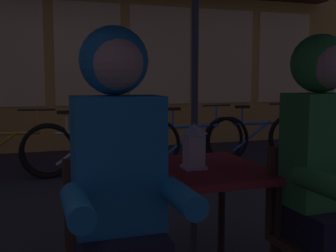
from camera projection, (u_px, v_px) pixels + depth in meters
cafe_table at (194, 186)px, 2.16m from camera, size 0.72×0.72×0.74m
lantern at (194, 145)px, 2.10m from camera, size 0.11×0.11×0.23m
chair_right at (316, 227)px, 1.98m from camera, size 0.40×0.40×0.87m
person_left_hooded at (119, 170)px, 1.59m from camera, size 0.45×0.56×1.40m
person_right_hooded at (327, 156)px, 1.89m from camera, size 0.45×0.56×1.40m
bicycle_second at (4, 150)px, 4.98m from camera, size 1.67×0.25×0.84m
bicycle_third at (90, 147)px, 5.16m from camera, size 1.68×0.19×0.84m
bicycle_fourth at (192, 141)px, 5.71m from camera, size 1.68×0.22×0.84m
bicycle_fifth at (259, 137)px, 6.12m from camera, size 1.68×0.08×0.84m
bicycle_furthest at (312, 134)px, 6.44m from camera, size 1.67×0.24×0.84m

